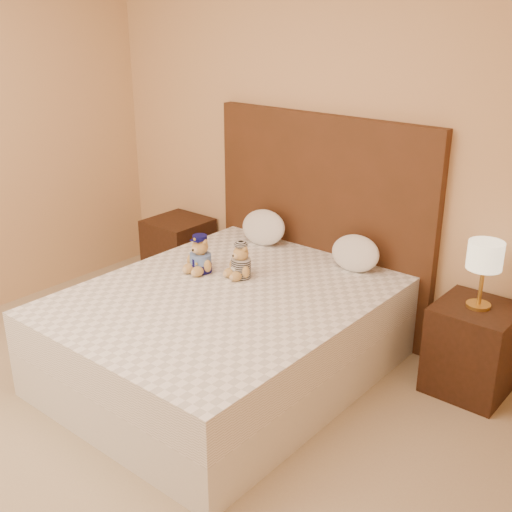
{
  "coord_description": "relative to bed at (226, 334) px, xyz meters",
  "views": [
    {
      "loc": [
        2.4,
        -1.39,
        2.18
      ],
      "look_at": [
        0.04,
        1.45,
        0.73
      ],
      "focal_mm": 45.0,
      "sensor_mm": 36.0,
      "label": 1
    }
  ],
  "objects": [
    {
      "name": "headboard",
      "position": [
        0.0,
        1.01,
        0.47
      ],
      "size": [
        1.75,
        0.08,
        1.5
      ],
      "primitive_type": "cube",
      "color": "#4C2916",
      "rests_on": "ground"
    },
    {
      "name": "room_walls",
      "position": [
        0.0,
        -0.74,
        1.53
      ],
      "size": [
        4.04,
        4.52,
        2.72
      ],
      "color": "tan",
      "rests_on": "ground"
    },
    {
      "name": "pillow_left",
      "position": [
        -0.38,
        0.83,
        0.41
      ],
      "size": [
        0.37,
        0.24,
        0.26
      ],
      "primitive_type": "ellipsoid",
      "color": "white",
      "rests_on": "bed"
    },
    {
      "name": "teddy_prisoner",
      "position": [
        -0.09,
        0.26,
        0.39
      ],
      "size": [
        0.24,
        0.23,
        0.22
      ],
      "primitive_type": null,
      "rotation": [
        0.0,
        0.0,
        -0.24
      ],
      "color": "tan",
      "rests_on": "bed"
    },
    {
      "name": "lamp",
      "position": [
        1.25,
        0.8,
        0.57
      ],
      "size": [
        0.2,
        0.2,
        0.4
      ],
      "color": "gold",
      "rests_on": "nightstand_right"
    },
    {
      "name": "bed",
      "position": [
        0.0,
        0.0,
        0.0
      ],
      "size": [
        1.6,
        2.0,
        0.55
      ],
      "color": "white",
      "rests_on": "ground"
    },
    {
      "name": "pillow_right",
      "position": [
        0.4,
        0.83,
        0.4
      ],
      "size": [
        0.35,
        0.23,
        0.25
      ],
      "primitive_type": "ellipsoid",
      "color": "white",
      "rests_on": "bed"
    },
    {
      "name": "teddy_police",
      "position": [
        -0.35,
        0.15,
        0.4
      ],
      "size": [
        0.22,
        0.21,
        0.25
      ],
      "primitive_type": null,
      "rotation": [
        0.0,
        0.0,
        -0.01
      ],
      "color": "tan",
      "rests_on": "bed"
    },
    {
      "name": "nightstand_left",
      "position": [
        -1.25,
        0.8,
        -0.0
      ],
      "size": [
        0.45,
        0.45,
        0.55
      ],
      "primitive_type": "cube",
      "color": "#351B10",
      "rests_on": "ground"
    },
    {
      "name": "nightstand_right",
      "position": [
        1.25,
        0.8,
        -0.0
      ],
      "size": [
        0.45,
        0.45,
        0.55
      ],
      "primitive_type": "cube",
      "color": "#351B10",
      "rests_on": "ground"
    },
    {
      "name": "ground",
      "position": [
        0.0,
        -1.2,
        -0.28
      ],
      "size": [
        4.0,
        4.5,
        0.0
      ],
      "primitive_type": "cube",
      "color": "tan",
      "rests_on": "ground"
    }
  ]
}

